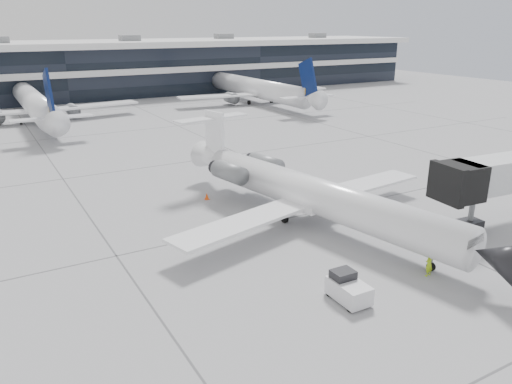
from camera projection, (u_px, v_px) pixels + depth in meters
ground at (248, 227)px, 37.87m from camera, size 220.00×220.00×0.00m
terminal at (57, 73)px, 103.69m from camera, size 170.00×22.00×10.00m
bg_jet_center at (37, 121)px, 79.33m from camera, size 32.00×40.00×9.60m
bg_jet_right at (255, 102)px, 98.15m from camera, size 32.00×40.00×9.60m
regional_jet at (310, 193)px, 38.06m from camera, size 24.47×30.50×7.07m
ramp_worker at (429, 264)px, 30.32m from camera, size 0.64×0.47×1.60m
baggage_tug at (348, 288)px, 27.66m from camera, size 1.53×2.54×1.60m
traffic_cone at (207, 196)px, 43.79m from camera, size 0.42×0.42×0.59m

